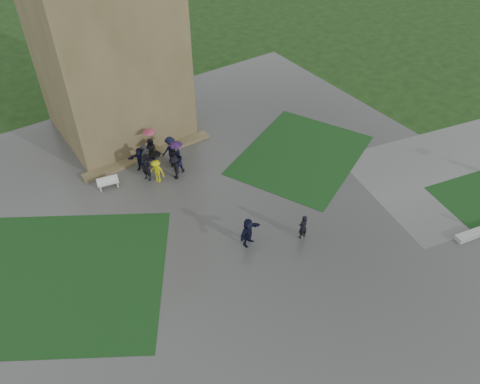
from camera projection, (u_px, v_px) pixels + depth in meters
ground at (238, 255)px, 24.58m from camera, size 120.00×120.00×0.00m
plaza at (218, 233)px, 25.83m from camera, size 34.00×34.00×0.02m
lawn_inset_left at (53, 278)px, 23.42m from camera, size 14.10×13.46×0.01m
lawn_inset_right at (301, 155)px, 31.34m from camera, size 11.12×10.15×0.01m
tower at (98, 0)px, 28.11m from camera, size 8.00×8.00×18.00m
tower_plinth at (149, 155)px, 31.13m from camera, size 9.00×0.80×0.22m
bench at (108, 182)px, 28.52m from camera, size 1.34×0.65×0.74m
visitor_cluster at (158, 157)px, 29.45m from camera, size 3.39×3.73×2.27m
pedestrian_mid at (248, 232)px, 24.64m from camera, size 1.71×1.06×1.74m
pedestrian_near at (303, 227)px, 25.06m from camera, size 0.58×0.39×1.55m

